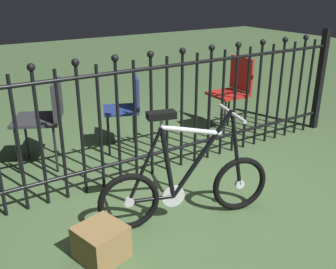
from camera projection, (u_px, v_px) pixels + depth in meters
ground_plane at (188, 199)px, 3.28m from camera, size 20.00×20.00×0.00m
iron_fence at (147, 113)px, 3.48m from camera, size 4.77×0.07×1.22m
bicycle at (186, 184)px, 2.90m from camera, size 1.31×0.48×0.89m
chair_charcoal at (45, 114)px, 3.71m from camera, size 0.59×0.59×0.86m
chair_red at (234, 87)px, 4.60m from camera, size 0.41×0.41×0.90m
chair_navy at (127, 105)px, 4.10m from camera, size 0.47×0.47×0.81m
display_crate at (101, 242)px, 2.55m from camera, size 0.35×0.35×0.23m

